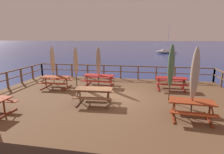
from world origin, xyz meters
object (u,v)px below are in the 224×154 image
picnic_table_back_right (171,81)px  patio_umbrella_tall_back_right (52,60)px  patio_umbrella_tall_front (171,66)px  patio_umbrella_short_back (76,61)px  picnic_table_front_left (94,92)px  picnic_table_mid_right (56,80)px  picnic_table_front_right (99,78)px  picnic_table_back_left (191,106)px  patio_umbrella_tall_mid_right (195,74)px  patio_umbrella_tall_mid_left (98,61)px  sailboat_distant (166,52)px

picnic_table_back_right → patio_umbrella_tall_back_right: (-8.17, 0.00, 1.17)m
patio_umbrella_tall_front → patio_umbrella_short_back: bearing=159.5°
patio_umbrella_short_back → patio_umbrella_tall_back_right: bearing=172.5°
picnic_table_front_left → picnic_table_mid_right: (-3.26, 2.29, 0.00)m
picnic_table_mid_right → picnic_table_front_right: bearing=21.2°
picnic_table_back_left → patio_umbrella_tall_mid_right: size_ratio=0.62×
picnic_table_mid_right → patio_umbrella_short_back: patio_umbrella_short_back is taller
picnic_table_back_left → patio_umbrella_tall_back_right: (-8.35, 4.31, 1.18)m
patio_umbrella_tall_front → patio_umbrella_tall_mid_left: bearing=150.4°
picnic_table_front_left → picnic_table_mid_right: same height
picnic_table_back_right → picnic_table_front_left: bearing=-142.0°
picnic_table_back_left → patio_umbrella_tall_front: (-0.62, 1.87, 1.33)m
picnic_table_front_left → sailboat_distant: sailboat_distant is taller
picnic_table_front_right → patio_umbrella_tall_back_right: patio_umbrella_tall_back_right is taller
patio_umbrella_tall_back_right → patio_umbrella_tall_mid_right: (8.37, -4.25, 0.12)m
picnic_table_front_left → patio_umbrella_tall_mid_right: bearing=-12.3°
picnic_table_front_left → picnic_table_back_left: size_ratio=1.05×
patio_umbrella_tall_mid_right → patio_umbrella_tall_front: 1.92m
picnic_table_front_right → patio_umbrella_short_back: patio_umbrella_short_back is taller
patio_umbrella_tall_front → picnic_table_back_left: bearing=-71.6°
picnic_table_back_left → picnic_table_front_left: bearing=167.0°
patio_umbrella_short_back → patio_umbrella_tall_mid_right: bearing=-31.6°
picnic_table_mid_right → patio_umbrella_short_back: size_ratio=0.70×
patio_umbrella_tall_mid_left → sailboat_distant: bearing=76.8°
patio_umbrella_tall_back_right → patio_umbrella_short_back: bearing=-7.5°
patio_umbrella_short_back → patio_umbrella_tall_mid_right: 7.67m
sailboat_distant → picnic_table_back_right: bearing=-96.4°
picnic_table_front_left → sailboat_distant: (8.60, 42.74, -0.86)m
picnic_table_back_right → patio_umbrella_tall_front: 2.81m
picnic_table_mid_right → picnic_table_front_right: size_ratio=0.87×
patio_umbrella_short_back → sailboat_distant: 41.16m
patio_umbrella_tall_mid_right → patio_umbrella_tall_mid_left: size_ratio=1.09×
picnic_table_mid_right → patio_umbrella_tall_back_right: (-0.71, 1.01, 1.18)m
picnic_table_back_left → sailboat_distant: size_ratio=0.24×
picnic_table_back_left → picnic_table_mid_right: bearing=156.6°
patio_umbrella_short_back → patio_umbrella_tall_front: bearing=-20.5°
picnic_table_back_right → picnic_table_back_left: same height
sailboat_distant → patio_umbrella_short_back: bearing=-105.1°
picnic_table_front_right → sailboat_distant: 40.49m
picnic_table_mid_right → patio_umbrella_tall_mid_left: 3.06m
picnic_table_mid_right → patio_umbrella_tall_back_right: bearing=125.2°
picnic_table_back_left → sailboat_distant: bearing=84.5°
patio_umbrella_tall_back_right → picnic_table_back_left: bearing=-27.3°
picnic_table_back_right → picnic_table_front_right: size_ratio=0.90×
picnic_table_mid_right → sailboat_distant: size_ratio=0.24×
picnic_table_back_right → sailboat_distant: sailboat_distant is taller
picnic_table_front_left → sailboat_distant: bearing=78.6°
picnic_table_front_left → picnic_table_mid_right: bearing=144.9°
patio_umbrella_tall_mid_left → patio_umbrella_tall_front: bearing=-29.6°
sailboat_distant → picnic_table_front_right: bearing=-103.1°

